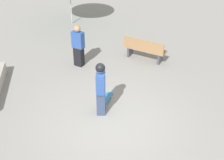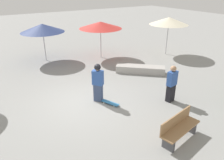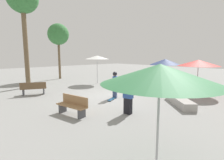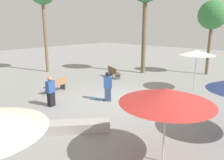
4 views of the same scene
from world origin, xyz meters
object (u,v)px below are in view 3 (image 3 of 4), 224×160
Objects in this scene: concrete_ledge at (180,101)px; shade_umbrella_green at (160,74)px; shade_umbrella_white at (97,57)px; bench_far at (34,88)px; shade_umbrella_navy at (165,62)px; skater_main at (115,84)px; palm_tree_far_back at (58,35)px; shade_umbrella_red at (198,63)px; bystander_watching at (128,97)px; palm_tree_left at (23,0)px; skateboard at (112,99)px; bench_near at (73,105)px.

concrete_ledge is 6.59m from shade_umbrella_green.
bench_far is at bearing 8.16° from shade_umbrella_white.
shade_umbrella_green is (10.62, 6.09, 0.24)m from shade_umbrella_navy.
bench_far is 10.60m from shade_umbrella_navy.
palm_tree_far_back reaches higher than skater_main.
shade_umbrella_green is at bearing 16.89° from shade_umbrella_red.
bystander_watching is (-2.70, -3.24, -1.50)m from shade_umbrella_green.
palm_tree_left is (9.07, -7.04, 4.72)m from shade_umbrella_navy.
skateboard is at bearing -33.50° from bench_far.
bench_near is (3.50, 0.94, -0.45)m from skater_main.
palm_tree_left is at bearing -108.32° from skater_main.
shade_umbrella_red is 1.73× the size of bystander_watching.
shade_umbrella_white is (-6.05, -0.87, 1.97)m from bench_far.
skater_main is at bearing 62.64° from shade_umbrella_white.
bench_near is at bearing -23.68° from skater_main.
skater_main is at bearing -27.46° from bench_far.
palm_tree_far_back reaches higher than shade_umbrella_white.
shade_umbrella_white is (-2.66, -5.15, 1.52)m from skater_main.
shade_umbrella_green is at bearing -71.01° from bench_far.
palm_tree_far_back is at bearing -144.18° from palm_tree_left.
bench_far is 0.64× the size of shade_umbrella_white.
shade_umbrella_white is (-6.16, -6.09, 1.97)m from bench_near.
shade_umbrella_red is at bearing -114.22° from bench_near.
bystander_watching reaches higher than bench_far.
shade_umbrella_green is at bearing 29.83° from shade_umbrella_navy.
bench_far is (2.87, -4.54, 0.37)m from skateboard.
bench_far is at bearing -40.68° from shade_umbrella_red.
skater_main is 5.48m from bench_far.
bystander_watching is at bearing -51.08° from bench_far.
shade_umbrella_white is 0.43× the size of palm_tree_far_back.
palm_tree_far_back reaches higher than shade_umbrella_green.
shade_umbrella_green is 0.42× the size of palm_tree_far_back.
skateboard is at bearing 4.97° from shade_umbrella_navy.
shade_umbrella_red is 1.09× the size of shade_umbrella_green.
shade_umbrella_red is (-8.50, 1.99, 1.68)m from bench_near.
concrete_ledge is 8.93m from shade_umbrella_white.
bench_far is at bearing -80.67° from skateboard.
shade_umbrella_red is at bearing -103.42° from bystander_watching.
bench_near is at bearing -26.41° from concrete_ledge.
shade_umbrella_white reaches higher than bench_near.
shade_umbrella_green reaches higher than skater_main.
skateboard is at bearing 78.96° from palm_tree_far_back.
shade_umbrella_red reaches higher than skateboard.
skater_main is at bearing -126.75° from shade_umbrella_green.
palm_tree_left is 11.62m from bystander_watching.
skater_main is 0.62× the size of shade_umbrella_navy.
palm_tree_left reaches higher than shade_umbrella_white.
concrete_ledge is 3.29m from bystander_watching.
bench_near is 5.22m from shade_umbrella_green.
skater_main is 5.93m from shade_umbrella_red.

